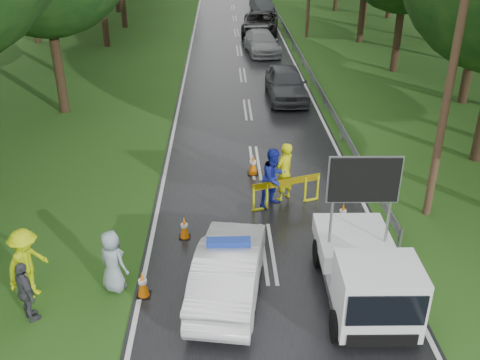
{
  "coord_description": "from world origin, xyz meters",
  "views": [
    {
      "loc": [
        -1.22,
        -12.42,
        8.63
      ],
      "look_at": [
        -0.72,
        2.0,
        1.3
      ],
      "focal_mm": 40.0,
      "sensor_mm": 36.0,
      "label": 1
    }
  ],
  "objects_px": {
    "queue_car_first": "(286,83)",
    "queue_car_fourth": "(262,4)",
    "queue_car_second": "(262,42)",
    "officer": "(284,172)",
    "barrier": "(287,185)",
    "police_sedan": "(229,269)",
    "work_truck": "(366,273)",
    "civilian": "(274,178)",
    "queue_car_third": "(260,24)"
  },
  "relations": [
    {
      "from": "queue_car_fourth",
      "to": "work_truck",
      "type": "bearing_deg",
      "value": -98.21
    },
    {
      "from": "officer",
      "to": "civilian",
      "type": "bearing_deg",
      "value": 2.29
    },
    {
      "from": "officer",
      "to": "queue_car_second",
      "type": "bearing_deg",
      "value": -135.3
    },
    {
      "from": "police_sedan",
      "to": "work_truck",
      "type": "height_order",
      "value": "work_truck"
    },
    {
      "from": "barrier",
      "to": "police_sedan",
      "type": "bearing_deg",
      "value": -132.1
    },
    {
      "from": "queue_car_third",
      "to": "barrier",
      "type": "bearing_deg",
      "value": -86.22
    },
    {
      "from": "queue_car_first",
      "to": "queue_car_third",
      "type": "bearing_deg",
      "value": 90.09
    },
    {
      "from": "work_truck",
      "to": "queue_car_fourth",
      "type": "height_order",
      "value": "work_truck"
    },
    {
      "from": "work_truck",
      "to": "civilian",
      "type": "height_order",
      "value": "work_truck"
    },
    {
      "from": "queue_car_fourth",
      "to": "officer",
      "type": "bearing_deg",
      "value": -100.47
    },
    {
      "from": "civilian",
      "to": "queue_car_second",
      "type": "xyz_separation_m",
      "value": [
        1.09,
        20.64,
        -0.28
      ]
    },
    {
      "from": "work_truck",
      "to": "queue_car_third",
      "type": "distance_m",
      "value": 31.62
    },
    {
      "from": "queue_car_first",
      "to": "queue_car_fourth",
      "type": "xyz_separation_m",
      "value": [
        0.59,
        25.4,
        -0.06
      ]
    },
    {
      "from": "queue_car_third",
      "to": "police_sedan",
      "type": "bearing_deg",
      "value": -89.46
    },
    {
      "from": "police_sedan",
      "to": "queue_car_third",
      "type": "bearing_deg",
      "value": -86.64
    },
    {
      "from": "queue_car_second",
      "to": "queue_car_fourth",
      "type": "bearing_deg",
      "value": 79.76
    },
    {
      "from": "barrier",
      "to": "queue_car_third",
      "type": "xyz_separation_m",
      "value": [
        0.99,
        26.7,
        0.07
      ]
    },
    {
      "from": "barrier",
      "to": "queue_car_second",
      "type": "bearing_deg",
      "value": 69.88
    },
    {
      "from": "barrier",
      "to": "work_truck",
      "type": "bearing_deg",
      "value": -93.18
    },
    {
      "from": "work_truck",
      "to": "officer",
      "type": "distance_m",
      "value": 5.53
    },
    {
      "from": "queue_car_second",
      "to": "queue_car_third",
      "type": "relative_size",
      "value": 0.84
    },
    {
      "from": "work_truck",
      "to": "queue_car_second",
      "type": "bearing_deg",
      "value": 92.84
    },
    {
      "from": "work_truck",
      "to": "queue_car_first",
      "type": "height_order",
      "value": "work_truck"
    },
    {
      "from": "civilian",
      "to": "officer",
      "type": "bearing_deg",
      "value": 5.43
    },
    {
      "from": "barrier",
      "to": "queue_car_second",
      "type": "relative_size",
      "value": 0.46
    },
    {
      "from": "queue_car_third",
      "to": "queue_car_fourth",
      "type": "height_order",
      "value": "queue_car_third"
    },
    {
      "from": "police_sedan",
      "to": "civilian",
      "type": "distance_m",
      "value": 4.67
    },
    {
      "from": "police_sedan",
      "to": "queue_car_fourth",
      "type": "xyz_separation_m",
      "value": [
        3.72,
        40.74,
        0.03
      ]
    },
    {
      "from": "work_truck",
      "to": "civilian",
      "type": "relative_size",
      "value": 2.2
    },
    {
      "from": "police_sedan",
      "to": "queue_car_second",
      "type": "bearing_deg",
      "value": -87.22
    },
    {
      "from": "queue_car_first",
      "to": "queue_car_third",
      "type": "xyz_separation_m",
      "value": [
        -0.22,
        15.7,
        -0.0
      ]
    },
    {
      "from": "officer",
      "to": "queue_car_first",
      "type": "distance_m",
      "value": 10.63
    },
    {
      "from": "police_sedan",
      "to": "barrier",
      "type": "height_order",
      "value": "police_sedan"
    },
    {
      "from": "civilian",
      "to": "queue_car_third",
      "type": "height_order",
      "value": "civilian"
    },
    {
      "from": "officer",
      "to": "civilian",
      "type": "height_order",
      "value": "officer"
    },
    {
      "from": "work_truck",
      "to": "queue_car_fourth",
      "type": "distance_m",
      "value": 41.32
    },
    {
      "from": "police_sedan",
      "to": "work_truck",
      "type": "relative_size",
      "value": 1.03
    },
    {
      "from": "officer",
      "to": "queue_car_fourth",
      "type": "bearing_deg",
      "value": -136.19
    },
    {
      "from": "barrier",
      "to": "civilian",
      "type": "relative_size",
      "value": 1.14
    },
    {
      "from": "civilian",
      "to": "queue_car_first",
      "type": "xyz_separation_m",
      "value": [
        1.62,
        10.94,
        -0.18
      ]
    },
    {
      "from": "police_sedan",
      "to": "queue_car_second",
      "type": "relative_size",
      "value": 0.92
    },
    {
      "from": "barrier",
      "to": "queue_car_second",
      "type": "distance_m",
      "value": 20.71
    },
    {
      "from": "police_sedan",
      "to": "civilian",
      "type": "bearing_deg",
      "value": -100.24
    },
    {
      "from": "queue_car_second",
      "to": "queue_car_third",
      "type": "bearing_deg",
      "value": 80.89
    },
    {
      "from": "police_sedan",
      "to": "work_truck",
      "type": "xyz_separation_m",
      "value": [
        3.25,
        -0.57,
        0.22
      ]
    },
    {
      "from": "queue_car_third",
      "to": "work_truck",
      "type": "bearing_deg",
      "value": -83.49
    },
    {
      "from": "officer",
      "to": "queue_car_third",
      "type": "distance_m",
      "value": 26.28
    },
    {
      "from": "queue_car_first",
      "to": "civilian",
      "type": "bearing_deg",
      "value": -99.17
    },
    {
      "from": "police_sedan",
      "to": "queue_car_fourth",
      "type": "distance_m",
      "value": 40.91
    },
    {
      "from": "officer",
      "to": "barrier",
      "type": "bearing_deg",
      "value": 51.07
    }
  ]
}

